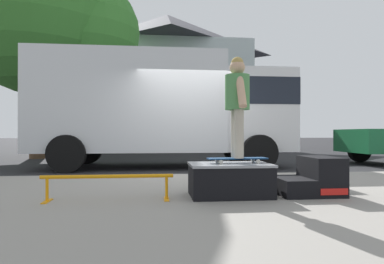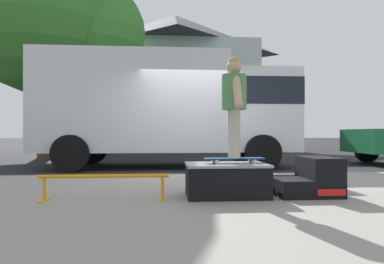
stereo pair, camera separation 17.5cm
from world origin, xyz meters
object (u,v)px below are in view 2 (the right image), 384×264
(kicker_ramp, at_px, (310,179))
(street_tree_main, at_px, (55,17))
(skateboard, at_px, (234,159))
(skate_box, at_px, (226,179))
(skater_kid, at_px, (234,98))
(box_truck, at_px, (169,106))
(grind_rail, at_px, (104,180))

(kicker_ramp, xyz_separation_m, street_tree_main, (-6.11, 8.86, 5.05))
(skateboard, distance_m, street_tree_main, 11.25)
(kicker_ramp, distance_m, street_tree_main, 11.89)
(skate_box, distance_m, street_tree_main, 11.35)
(skater_kid, bearing_deg, skateboard, 90.00)
(box_truck, bearing_deg, kicker_ramp, -70.74)
(kicker_ramp, bearing_deg, skateboard, 177.20)
(grind_rail, height_order, box_truck, box_truck)
(kicker_ramp, height_order, skateboard, kicker_ramp)
(box_truck, height_order, street_tree_main, street_tree_main)
(grind_rail, distance_m, skater_kid, 1.94)
(skate_box, relative_size, grind_rail, 0.66)
(skateboard, bearing_deg, street_tree_main, 120.13)
(skateboard, bearing_deg, box_truck, 98.95)
(skateboard, bearing_deg, grind_rail, -173.43)
(skater_kid, bearing_deg, street_tree_main, 120.13)
(grind_rail, xyz_separation_m, skater_kid, (1.63, 0.19, 1.03))
(skate_box, bearing_deg, grind_rail, -174.75)
(kicker_ramp, relative_size, skateboard, 1.00)
(grind_rail, xyz_separation_m, skateboard, (1.63, 0.19, 0.24))
(grind_rail, bearing_deg, street_tree_main, 111.17)
(skater_kid, distance_m, box_truck, 5.17)
(skate_box, distance_m, skateboard, 0.28)
(grind_rail, relative_size, skateboard, 1.97)
(skate_box, bearing_deg, skateboard, 23.29)
(kicker_ramp, height_order, box_truck, box_truck)
(kicker_ramp, xyz_separation_m, grind_rail, (-2.63, -0.14, 0.03))
(skate_box, distance_m, grind_rail, 1.52)
(street_tree_main, bearing_deg, kicker_ramp, -55.41)
(skate_box, distance_m, kicker_ramp, 1.11)
(grind_rail, relative_size, box_truck, 0.23)
(skate_box, relative_size, kicker_ramp, 1.30)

